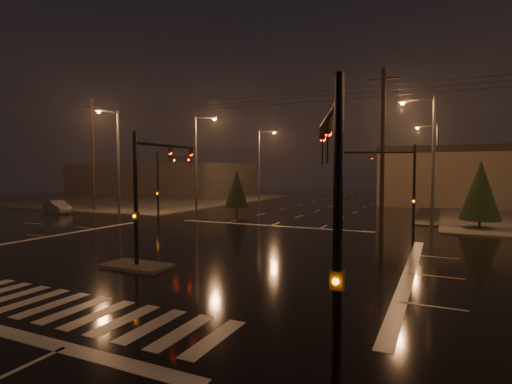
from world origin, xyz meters
TOP-DOWN VIEW (x-y plane):
  - ground at (0.00, 0.00)m, footprint 140.00×140.00m
  - sidewalk_nw at (-30.00, 30.00)m, footprint 36.00×36.00m
  - median_island at (0.00, -4.00)m, footprint 3.00×1.60m
  - crosswalk at (0.00, -9.00)m, footprint 15.00×2.60m
  - stop_bar_far at (0.00, 11.00)m, footprint 16.00×0.50m
  - commercial_block at (-35.00, 42.00)m, footprint 30.00×18.00m
  - signal_mast_median at (0.00, -3.07)m, footprint 0.25×4.59m
  - signal_mast_ne at (9.50, 10.14)m, footprint 4.84×1.86m
  - signal_mast_nw at (-9.50, 10.14)m, footprint 4.84×1.86m
  - signal_mast_se at (10.23, -9.75)m, footprint 1.55×3.87m
  - streetlight_1 at (-11.18, 18.00)m, footprint 2.77×0.32m
  - streetlight_2 at (-11.18, 34.00)m, footprint 2.77×0.32m
  - streetlight_3 at (11.18, 16.00)m, footprint 2.77×0.32m
  - streetlight_4 at (11.18, 36.00)m, footprint 2.77×0.32m
  - streetlight_5 at (-16.00, 11.18)m, footprint 0.32×2.77m
  - utility_pole_0 at (-22.00, 14.00)m, footprint 2.20×0.32m
  - utility_pole_1 at (8.00, 14.00)m, footprint 2.20×0.32m
  - conifer_0 at (14.69, 15.55)m, footprint 2.79×2.79m
  - conifer_3 at (-6.19, 17.14)m, footprint 2.34×2.34m
  - car_crossing at (-23.18, 10.36)m, footprint 4.16×2.34m

SIDE VIEW (x-z plane):
  - ground at x=0.00m, z-range 0.00..0.00m
  - crosswalk at x=0.00m, z-range 0.00..0.01m
  - stop_bar_far at x=0.00m, z-range 0.00..0.01m
  - sidewalk_nw at x=-30.00m, z-range 0.00..0.12m
  - median_island at x=0.00m, z-range 0.00..0.15m
  - car_crossing at x=-23.18m, z-range 0.00..1.30m
  - conifer_3 at x=-6.19m, z-range 0.35..4.71m
  - commercial_block at x=-35.00m, z-range 0.00..5.60m
  - conifer_0 at x=14.69m, z-range 0.35..5.41m
  - signal_mast_se at x=10.23m, z-range 0.71..6.71m
  - signal_mast_median at x=0.00m, z-range 0.75..6.75m
  - signal_mast_ne at x=9.50m, z-range 0.79..6.79m
  - signal_mast_nw at x=-9.50m, z-range 0.79..6.79m
  - streetlight_1 at x=-11.18m, z-range 0.80..10.80m
  - streetlight_2 at x=-11.18m, z-range 0.80..10.80m
  - streetlight_3 at x=11.18m, z-range 0.80..10.80m
  - streetlight_4 at x=11.18m, z-range 0.80..10.80m
  - streetlight_5 at x=-16.00m, z-range 0.80..10.80m
  - utility_pole_0 at x=-22.00m, z-range 0.13..12.13m
  - utility_pole_1 at x=8.00m, z-range 0.13..12.13m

